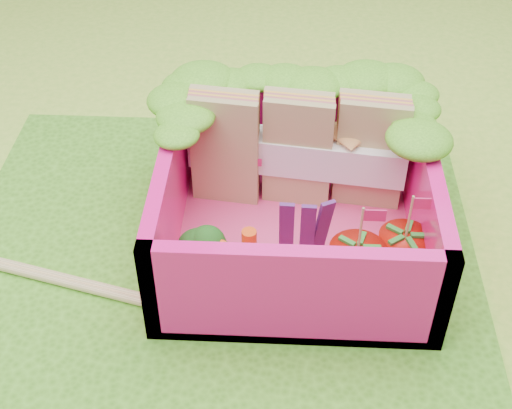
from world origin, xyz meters
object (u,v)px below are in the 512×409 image
object	(u,v)px
broccoli	(202,252)
strawberry_left	(356,268)
strawberry_right	(402,255)
bento_box	(296,202)
sandwich_stack	(298,150)

from	to	relation	value
broccoli	strawberry_left	distance (m)	0.71
broccoli	strawberry_right	world-z (taller)	strawberry_right
strawberry_left	bento_box	bearing A→B (deg)	128.70
broccoli	sandwich_stack	bearing A→B (deg)	55.14
bento_box	sandwich_stack	bearing A→B (deg)	89.04
broccoli	strawberry_left	size ratio (longest dim) A/B	0.63
bento_box	strawberry_left	distance (m)	0.45
broccoli	strawberry_right	xyz separation A→B (m)	(0.93, 0.06, -0.03)
broccoli	strawberry_right	distance (m)	0.93
bento_box	strawberry_right	size ratio (longest dim) A/B	2.67
bento_box	sandwich_stack	world-z (taller)	sandwich_stack
strawberry_left	strawberry_right	size ratio (longest dim) A/B	1.03
bento_box	broccoli	bearing A→B (deg)	-144.72
sandwich_stack	strawberry_right	size ratio (longest dim) A/B	2.32
strawberry_right	broccoli	bearing A→B (deg)	-176.21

